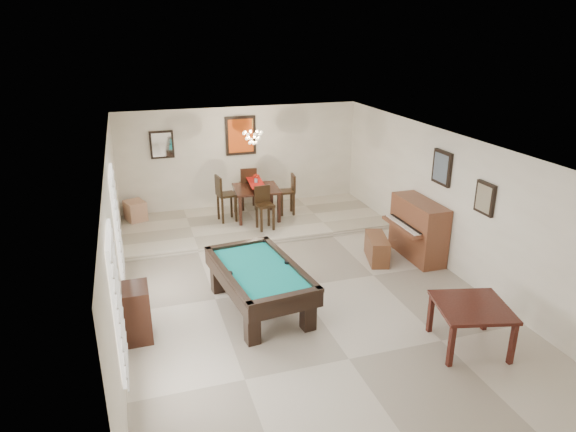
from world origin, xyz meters
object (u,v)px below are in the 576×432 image
dining_chair_north (248,188)px  dining_chair_east (287,195)px  pool_table (260,289)px  square_table (470,326)px  apothecary_chest (138,313)px  corner_bench (135,211)px  dining_chair_west (227,198)px  dining_table (256,200)px  flower_vase (256,178)px  piano_bench (377,248)px  upright_piano (412,230)px  chandelier (253,133)px  dining_chair_south (265,208)px

dining_chair_north → dining_chair_east: size_ratio=1.10×
pool_table → square_table: pool_table is taller
apothecary_chest → corner_bench: 4.92m
apothecary_chest → dining_chair_east: 5.60m
pool_table → dining_chair_west: bearing=79.6°
pool_table → dining_chair_north: (0.92, 4.66, 0.29)m
dining_table → corner_bench: bearing=166.0°
flower_vase → dining_chair_east: size_ratio=0.22×
pool_table → piano_bench: (2.71, 1.14, -0.12)m
dining_chair_east → upright_piano: bearing=36.4°
piano_bench → pool_table: bearing=-157.2°
piano_bench → dining_chair_north: bearing=117.0°
upright_piano → chandelier: size_ratio=2.37×
corner_bench → dining_chair_west: bearing=-18.6°
square_table → upright_piano: 3.14m
chandelier → dining_chair_east: bearing=16.0°
upright_piano → flower_vase: 3.84m
dining_table → flower_vase: (0.00, 0.00, 0.54)m
square_table → piano_bench: bearing=88.4°
flower_vase → dining_chair_south: (-0.00, -0.79, -0.48)m
chandelier → flower_vase: bearing=64.6°
pool_table → dining_table: (0.95, 3.96, 0.18)m
dining_chair_south → corner_bench: size_ratio=1.92×
piano_bench → corner_bench: (-4.52, 3.51, 0.10)m
pool_table → apothecary_chest: size_ratio=2.60×
dining_table → dining_chair_north: size_ratio=0.96×
upright_piano → dining_chair_south: bearing=139.7°
flower_vase → upright_piano: bearing=-49.5°
pool_table → dining_chair_south: dining_chair_south is taller
dining_chair_south → chandelier: bearing=94.4°
dining_chair_south → apothecary_chest: bearing=-136.2°
dining_chair_east → pool_table: bearing=-17.4°
dining_chair_west → dining_chair_north: bearing=-51.3°
dining_chair_north → dining_chair_east: 1.05m
chandelier → dining_chair_west: bearing=159.5°
dining_chair_east → chandelier: 1.83m
dining_table → dining_chair_east: (0.76, 0.02, 0.06)m
upright_piano → corner_bench: (-5.24, 3.58, -0.24)m
pool_table → corner_bench: pool_table is taller
dining_chair_south → corner_bench: bearing=145.7°
square_table → piano_bench: size_ratio=1.10×
dining_chair_east → dining_chair_north: bearing=-125.0°
chandelier → dining_chair_south: bearing=-79.5°
dining_chair_west → chandelier: (0.60, -0.23, 1.53)m
piano_bench → dining_chair_south: (-1.76, 2.03, 0.36)m
corner_bench → chandelier: bearing=-19.1°
dining_chair_south → dining_table: bearing=83.6°
pool_table → dining_chair_south: (0.95, 3.16, 0.24)m
flower_vase → chandelier: chandelier is taller
apothecary_chest → chandelier: chandelier is taller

